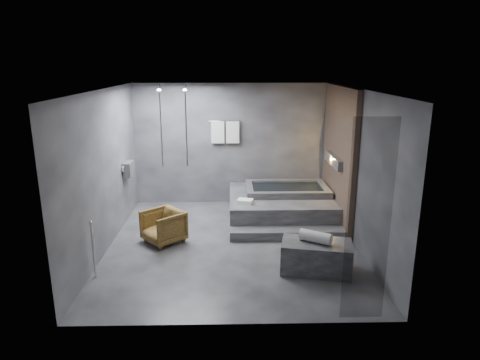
{
  "coord_description": "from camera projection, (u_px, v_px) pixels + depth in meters",
  "views": [
    {
      "loc": [
        -0.03,
        -7.3,
        3.25
      ],
      "look_at": [
        0.14,
        0.3,
        1.15
      ],
      "focal_mm": 32.0,
      "sensor_mm": 36.0,
      "label": 1
    }
  ],
  "objects": [
    {
      "name": "rolled_towel",
      "position": [
        315.0,
        237.0,
        6.74
      ],
      "size": [
        0.53,
        0.42,
        0.18
      ],
      "primitive_type": "cylinder",
      "rotation": [
        0.0,
        1.57,
        -0.54
      ],
      "color": "silver",
      "rests_on": "concrete_bench"
    },
    {
      "name": "tub_step",
      "position": [
        287.0,
        234.0,
        8.15
      ],
      "size": [
        2.2,
        0.36,
        0.18
      ],
      "primitive_type": "cube",
      "color": "#313133",
      "rests_on": "ground"
    },
    {
      "name": "driftwood_chair",
      "position": [
        163.0,
        226.0,
        7.93
      ],
      "size": [
        0.93,
        0.93,
        0.61
      ],
      "primitive_type": "imported",
      "rotation": [
        0.0,
        0.0,
        -0.85
      ],
      "color": "#422D10",
      "rests_on": "ground"
    },
    {
      "name": "room",
      "position": [
        254.0,
        150.0,
        7.68
      ],
      "size": [
        5.0,
        5.04,
        2.82
      ],
      "color": "#2C2C2E",
      "rests_on": "ground"
    },
    {
      "name": "deck_towel",
      "position": [
        245.0,
        201.0,
        8.62
      ],
      "size": [
        0.35,
        0.29,
        0.08
      ],
      "primitive_type": "cube",
      "rotation": [
        0.0,
        0.0,
        -0.29
      ],
      "color": "white",
      "rests_on": "tub_deck"
    },
    {
      "name": "tub_deck",
      "position": [
        281.0,
        206.0,
        9.25
      ],
      "size": [
        2.2,
        2.0,
        0.5
      ],
      "primitive_type": "cube",
      "color": "#313133",
      "rests_on": "ground"
    },
    {
      "name": "concrete_bench",
      "position": [
        316.0,
        257.0,
        6.83
      ],
      "size": [
        1.19,
        0.81,
        0.49
      ],
      "primitive_type": "cube",
      "rotation": [
        0.0,
        0.0,
        -0.2
      ],
      "color": "#303033",
      "rests_on": "ground"
    }
  ]
}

